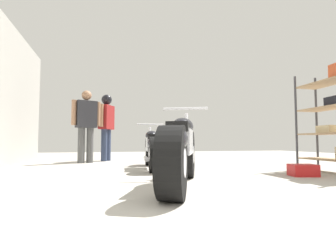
{
  "coord_description": "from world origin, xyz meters",
  "views": [
    {
      "loc": [
        -1.0,
        -0.47,
        0.5
      ],
      "look_at": [
        0.05,
        3.87,
        0.78
      ],
      "focal_mm": 27.58,
      "sensor_mm": 36.0,
      "label": 1
    }
  ],
  "objects_px": {
    "motorcycle_black_naked": "(152,149)",
    "mechanic_with_helmet": "(106,121)",
    "red_toolbox": "(303,170)",
    "mechanic_in_blue": "(86,122)",
    "motorcycle_maroon_cruiser": "(180,150)"
  },
  "relations": [
    {
      "from": "motorcycle_maroon_cruiser",
      "to": "mechanic_with_helmet",
      "type": "relative_size",
      "value": 1.14
    },
    {
      "from": "motorcycle_black_naked",
      "to": "red_toolbox",
      "type": "bearing_deg",
      "value": -38.75
    },
    {
      "from": "red_toolbox",
      "to": "motorcycle_black_naked",
      "type": "bearing_deg",
      "value": 141.25
    },
    {
      "from": "mechanic_in_blue",
      "to": "mechanic_with_helmet",
      "type": "xyz_separation_m",
      "value": [
        0.48,
        0.57,
        0.07
      ]
    },
    {
      "from": "red_toolbox",
      "to": "motorcycle_maroon_cruiser",
      "type": "bearing_deg",
      "value": -167.24
    },
    {
      "from": "mechanic_in_blue",
      "to": "red_toolbox",
      "type": "bearing_deg",
      "value": -45.0
    },
    {
      "from": "motorcycle_black_naked",
      "to": "mechanic_with_helmet",
      "type": "height_order",
      "value": "mechanic_with_helmet"
    },
    {
      "from": "motorcycle_maroon_cruiser",
      "to": "mechanic_with_helmet",
      "type": "height_order",
      "value": "mechanic_with_helmet"
    },
    {
      "from": "mechanic_in_blue",
      "to": "motorcycle_maroon_cruiser",
      "type": "bearing_deg",
      "value": -71.12
    },
    {
      "from": "mechanic_with_helmet",
      "to": "red_toolbox",
      "type": "distance_m",
      "value": 4.93
    },
    {
      "from": "motorcycle_black_naked",
      "to": "mechanic_in_blue",
      "type": "xyz_separation_m",
      "value": [
        -1.34,
        1.73,
        0.63
      ]
    },
    {
      "from": "red_toolbox",
      "to": "mechanic_in_blue",
      "type": "bearing_deg",
      "value": 135.0
    },
    {
      "from": "mechanic_with_helmet",
      "to": "red_toolbox",
      "type": "xyz_separation_m",
      "value": [
        2.85,
        -3.9,
        -0.99
      ]
    },
    {
      "from": "mechanic_in_blue",
      "to": "red_toolbox",
      "type": "xyz_separation_m",
      "value": [
        3.33,
        -3.33,
        -0.92
      ]
    },
    {
      "from": "motorcycle_maroon_cruiser",
      "to": "motorcycle_black_naked",
      "type": "xyz_separation_m",
      "value": [
        0.04,
        2.06,
        -0.04
      ]
    }
  ]
}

